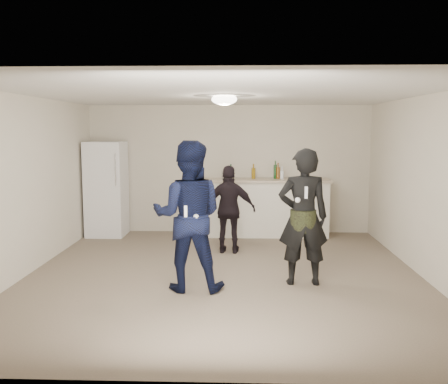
{
  "coord_description": "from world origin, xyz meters",
  "views": [
    {
      "loc": [
        0.25,
        -6.79,
        2.03
      ],
      "look_at": [
        0.0,
        0.2,
        1.15
      ],
      "focal_mm": 40.0,
      "sensor_mm": 36.0,
      "label": 1
    }
  ],
  "objects_px": {
    "woman": "(303,217)",
    "shaker": "(224,175)",
    "fridge": "(107,189)",
    "counter": "(259,208)",
    "spectator": "(230,209)",
    "man": "(188,216)"
  },
  "relations": [
    {
      "from": "woman",
      "to": "shaker",
      "type": "bearing_deg",
      "value": -70.52
    },
    {
      "from": "fridge",
      "to": "shaker",
      "type": "distance_m",
      "value": 2.27
    },
    {
      "from": "counter",
      "to": "shaker",
      "type": "bearing_deg",
      "value": -175.11
    },
    {
      "from": "shaker",
      "to": "woman",
      "type": "xyz_separation_m",
      "value": [
        1.14,
        -2.97,
        -0.28
      ]
    },
    {
      "from": "woman",
      "to": "spectator",
      "type": "relative_size",
      "value": 1.24
    },
    {
      "from": "spectator",
      "to": "shaker",
      "type": "bearing_deg",
      "value": -79.69
    },
    {
      "from": "man",
      "to": "woman",
      "type": "xyz_separation_m",
      "value": [
        1.47,
        0.27,
        -0.05
      ]
    },
    {
      "from": "woman",
      "to": "man",
      "type": "bearing_deg",
      "value": 8.8
    },
    {
      "from": "shaker",
      "to": "man",
      "type": "xyz_separation_m",
      "value": [
        -0.33,
        -3.24,
        -0.23
      ]
    },
    {
      "from": "counter",
      "to": "man",
      "type": "bearing_deg",
      "value": -106.92
    },
    {
      "from": "man",
      "to": "spectator",
      "type": "bearing_deg",
      "value": -102.52
    },
    {
      "from": "counter",
      "to": "man",
      "type": "height_order",
      "value": "man"
    },
    {
      "from": "counter",
      "to": "fridge",
      "type": "bearing_deg",
      "value": -178.63
    },
    {
      "from": "fridge",
      "to": "spectator",
      "type": "height_order",
      "value": "fridge"
    },
    {
      "from": "man",
      "to": "woman",
      "type": "bearing_deg",
      "value": -168.41
    },
    {
      "from": "fridge",
      "to": "woman",
      "type": "height_order",
      "value": "fridge"
    },
    {
      "from": "shaker",
      "to": "woman",
      "type": "relative_size",
      "value": 0.09
    },
    {
      "from": "fridge",
      "to": "counter",
      "type": "bearing_deg",
      "value": 1.37
    },
    {
      "from": "woman",
      "to": "spectator",
      "type": "xyz_separation_m",
      "value": [
        -1.0,
        1.66,
        -0.17
      ]
    },
    {
      "from": "shaker",
      "to": "spectator",
      "type": "relative_size",
      "value": 0.12
    },
    {
      "from": "spectator",
      "to": "counter",
      "type": "bearing_deg",
      "value": -107.03
    },
    {
      "from": "shaker",
      "to": "spectator",
      "type": "distance_m",
      "value": 1.4
    }
  ]
}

